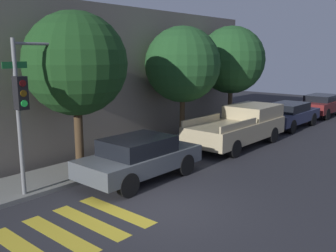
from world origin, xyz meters
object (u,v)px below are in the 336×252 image
Objects in this scene: tree_far_end at (231,60)px; tree_near_corner at (76,64)px; pickup_truck at (240,126)px; sedan_middle at (289,114)px; sedan_far_end at (322,104)px; traffic_light_pole at (35,87)px; tree_midblock at (183,65)px; sedan_near_corner at (140,157)px.

tree_near_corner is at bearing 180.00° from tree_far_end.
tree_near_corner reaches higher than pickup_truck.
sedan_middle is 1.04× the size of sedan_far_end.
traffic_light_pole reaches higher than sedan_middle.
tree_midblock reaches higher than pickup_truck.
traffic_light_pole is 0.82× the size of tree_far_end.
sedan_middle is (11.71, 0.00, -0.01)m from sedan_near_corner.
tree_far_end reaches higher than sedan_middle.
pickup_truck is at bearing -15.84° from tree_near_corner.
tree_near_corner is (-17.82, 2.06, 2.97)m from sedan_far_end.
sedan_middle is at bearing 0.00° from pickup_truck.
tree_far_end reaches higher than sedan_near_corner.
traffic_light_pole reaches higher than pickup_truck.
traffic_light_pole is 11.69m from tree_far_end.
sedan_near_corner is 0.92× the size of sedan_middle.
sedan_far_end reaches higher than sedan_middle.
pickup_truck reaches higher than sedan_near_corner.
tree_midblock is at bearing 0.00° from tree_near_corner.
tree_near_corner is 5.64m from tree_midblock.
tree_near_corner is at bearing 180.00° from tree_midblock.
sedan_middle is at bearing 0.00° from sedan_near_corner.
sedan_near_corner is 6.40m from pickup_truck.
sedan_far_end is at bearing -0.00° from pickup_truck.
sedan_middle is 5.25m from sedan_far_end.
sedan_middle is at bearing 180.00° from sedan_far_end.
sedan_far_end is (19.78, -1.27, -2.39)m from traffic_light_pole.
sedan_near_corner is 3.72m from tree_near_corner.
pickup_truck is 8.07m from tree_near_corner.
pickup_truck is at bearing -7.83° from traffic_light_pole.
traffic_light_pole is 0.96× the size of sedan_middle.
tree_far_end is (9.69, 0.00, 0.00)m from tree_near_corner.
sedan_far_end is at bearing -0.00° from sedan_middle.
tree_near_corner reaches higher than traffic_light_pole.
sedan_middle is 13.08m from tree_near_corner.
tree_far_end is at bearing 144.42° from sedan_middle.
pickup_truck is at bearing 180.00° from sedan_far_end.
tree_far_end reaches higher than traffic_light_pole.
sedan_middle is 0.85× the size of tree_near_corner.
tree_near_corner is at bearing 173.41° from sedan_far_end.
sedan_middle is at bearing -4.98° from traffic_light_pole.
traffic_light_pole reaches higher than sedan_far_end.
sedan_middle is (5.31, 0.00, -0.13)m from pickup_truck.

